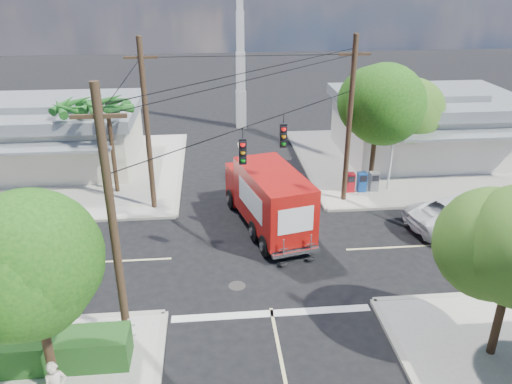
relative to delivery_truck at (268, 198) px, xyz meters
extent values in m
plane|color=black|center=(-0.64, -2.53, -1.63)|extent=(120.00, 120.00, 0.00)
cube|color=#A49F94|center=(10.36, 8.47, -1.56)|extent=(14.00, 14.00, 0.14)
cube|color=#A4A092|center=(3.36, 8.47, -1.56)|extent=(0.25, 14.00, 0.14)
cube|color=#A4A092|center=(10.36, 1.47, -1.56)|extent=(14.00, 0.25, 0.14)
cube|color=#A49F94|center=(-11.64, 8.47, -1.56)|extent=(14.00, 14.00, 0.14)
cube|color=#A4A092|center=(-4.64, 8.47, -1.56)|extent=(0.25, 14.00, 0.14)
cube|color=#A4A092|center=(-11.64, 1.47, -1.56)|extent=(14.00, 0.25, 0.14)
cube|color=beige|center=(-0.64, 7.47, -1.62)|extent=(0.12, 12.00, 0.01)
cube|color=beige|center=(9.36, -2.53, -1.62)|extent=(12.00, 0.12, 0.01)
cube|color=beige|center=(-10.64, -2.53, -1.62)|extent=(12.00, 0.12, 0.01)
cube|color=silver|center=(-0.64, -6.83, -1.62)|extent=(7.50, 0.40, 0.01)
cube|color=silver|center=(11.86, 9.47, 0.21)|extent=(11.00, 8.00, 3.40)
cube|color=gray|center=(11.86, 9.47, 2.26)|extent=(11.80, 8.80, 0.70)
cube|color=gray|center=(11.86, 9.47, 2.76)|extent=(6.05, 4.40, 0.50)
cube|color=gray|center=(11.86, 4.57, 1.41)|extent=(9.90, 1.80, 0.15)
cylinder|color=silver|center=(7.46, 3.77, -0.04)|extent=(0.12, 0.12, 2.90)
cube|color=beige|center=(-12.64, 9.97, 0.11)|extent=(10.00, 8.00, 3.20)
cube|color=gray|center=(-12.64, 9.97, 2.06)|extent=(10.80, 8.80, 0.70)
cube|color=gray|center=(-12.64, 9.97, 2.56)|extent=(5.50, 4.40, 0.50)
cube|color=gray|center=(-12.64, 5.07, 1.21)|extent=(9.00, 1.80, 0.15)
cylinder|color=silver|center=(-8.64, 4.27, -0.14)|extent=(0.12, 0.12, 2.70)
cube|color=silver|center=(-0.14, 17.47, -0.13)|extent=(0.80, 0.80, 3.00)
cube|color=silver|center=(-0.14, 17.47, 2.87)|extent=(0.70, 0.70, 3.00)
cube|color=silver|center=(-0.14, 17.47, 5.87)|extent=(0.60, 0.60, 3.00)
cylinder|color=#422D1C|center=(-7.64, -10.03, 0.37)|extent=(0.28, 0.28, 3.71)
sphere|color=#184713|center=(-7.64, -10.03, 2.69)|extent=(3.71, 3.71, 3.71)
sphere|color=#184713|center=(-8.04, -9.83, 2.92)|extent=(3.02, 3.02, 3.02)
sphere|color=#184713|center=(-7.29, -10.33, 2.57)|extent=(3.25, 3.25, 3.25)
cylinder|color=#422D1C|center=(6.56, 4.27, 0.56)|extent=(0.28, 0.28, 4.10)
sphere|color=#184713|center=(6.56, 4.27, 3.12)|extent=(4.10, 4.10, 4.10)
sphere|color=#184713|center=(6.16, 4.47, 3.37)|extent=(3.33, 3.33, 3.33)
sphere|color=#184713|center=(6.91, 3.97, 2.99)|extent=(3.58, 3.58, 3.58)
cylinder|color=#422D1C|center=(9.16, 6.47, 0.30)|extent=(0.28, 0.28, 3.58)
sphere|color=#3B6B22|center=(9.16, 6.47, 2.54)|extent=(3.58, 3.58, 3.58)
sphere|color=#3B6B22|center=(8.76, 6.67, 2.77)|extent=(2.91, 2.91, 2.91)
sphere|color=#3B6B22|center=(9.51, 6.17, 2.43)|extent=(3.14, 3.14, 3.14)
cylinder|color=#422D1C|center=(6.36, -9.73, 0.24)|extent=(0.28, 0.28, 3.46)
sphere|color=#3B6B22|center=(5.96, -9.53, 2.61)|extent=(2.81, 2.81, 2.81)
cylinder|color=#422D1C|center=(-8.14, 4.97, 1.01)|extent=(0.24, 0.24, 5.00)
cone|color=#1D5D1C|center=(-7.24, 4.97, 3.61)|extent=(0.50, 2.06, 0.98)
cone|color=#1D5D1C|center=(-7.58, 5.67, 3.61)|extent=(1.92, 1.68, 0.98)
cone|color=#1D5D1C|center=(-8.35, 5.85, 3.61)|extent=(2.12, 0.95, 0.98)
cone|color=#1D5D1C|center=(-8.96, 5.36, 3.61)|extent=(1.34, 2.07, 0.98)
cone|color=#1D5D1C|center=(-8.96, 4.58, 3.61)|extent=(1.34, 2.07, 0.98)
cone|color=#1D5D1C|center=(-8.35, 4.09, 3.61)|extent=(2.12, 0.95, 0.98)
cone|color=#1D5D1C|center=(-7.58, 4.26, 3.61)|extent=(1.92, 1.68, 0.98)
cylinder|color=#422D1C|center=(-10.14, 6.47, 0.81)|extent=(0.24, 0.24, 4.60)
cone|color=#1D5D1C|center=(-9.24, 6.47, 3.21)|extent=(0.50, 2.06, 0.98)
cone|color=#1D5D1C|center=(-9.58, 7.17, 3.21)|extent=(1.92, 1.68, 0.98)
cone|color=#1D5D1C|center=(-10.35, 7.35, 3.21)|extent=(2.12, 0.95, 0.98)
cone|color=#1D5D1C|center=(-10.96, 6.86, 3.21)|extent=(1.34, 2.07, 0.98)
cone|color=#1D5D1C|center=(-10.96, 6.08, 3.21)|extent=(1.34, 2.07, 0.98)
cone|color=#1D5D1C|center=(-10.35, 5.59, 3.21)|extent=(2.12, 0.95, 0.98)
cone|color=#1D5D1C|center=(-9.58, 5.76, 3.21)|extent=(1.92, 1.68, 0.98)
cylinder|color=#473321|center=(-5.84, -7.73, 2.87)|extent=(0.28, 0.28, 9.00)
cube|color=#473321|center=(-5.84, -7.73, 6.37)|extent=(1.60, 0.12, 0.12)
cylinder|color=#473321|center=(4.56, 2.67, 2.87)|extent=(0.28, 0.28, 9.00)
cube|color=#473321|center=(4.56, 2.67, 6.37)|extent=(1.60, 0.12, 0.12)
cylinder|color=#473321|center=(-5.84, 2.67, 2.87)|extent=(0.28, 0.28, 9.00)
cube|color=#473321|center=(-5.84, 2.67, 6.37)|extent=(1.60, 0.12, 0.12)
cylinder|color=black|center=(-0.64, -2.53, 4.57)|extent=(10.43, 10.43, 0.04)
cube|color=black|center=(-1.44, -3.33, 3.62)|extent=(0.30, 0.24, 1.05)
sphere|color=red|center=(-1.44, -3.47, 3.95)|extent=(0.20, 0.20, 0.20)
cube|color=black|center=(0.46, -1.43, 3.62)|extent=(0.30, 0.24, 1.05)
sphere|color=red|center=(0.46, -1.57, 3.95)|extent=(0.20, 0.20, 0.20)
cube|color=silver|center=(-8.44, -8.13, -1.14)|extent=(5.94, 0.05, 0.08)
cube|color=silver|center=(-8.44, -8.13, -0.74)|extent=(5.94, 0.05, 0.08)
cube|color=silver|center=(-5.64, -8.13, -0.99)|extent=(0.09, 0.06, 1.00)
cube|color=#1C4414|center=(-8.64, -8.93, -0.94)|extent=(6.20, 1.20, 1.10)
cube|color=#AA0F19|center=(5.16, 3.67, -0.94)|extent=(0.50, 0.50, 1.10)
cube|color=navy|center=(5.86, 3.67, -0.94)|extent=(0.50, 0.50, 1.10)
cube|color=slate|center=(6.56, 3.67, -0.94)|extent=(0.50, 0.50, 1.10)
cube|color=black|center=(-0.03, 0.14, -1.13)|extent=(3.77, 7.45, 0.23)
cube|color=#B4120E|center=(-0.71, 2.85, -0.39)|extent=(2.51, 2.04, 2.02)
cube|color=black|center=(-0.86, 3.48, -0.03)|extent=(1.92, 0.69, 0.87)
cube|color=silver|center=(-0.91, 3.66, -1.03)|extent=(2.07, 0.61, 0.32)
cube|color=#B4120E|center=(0.16, -0.66, 0.25)|extent=(3.50, 5.71, 2.66)
cube|color=white|center=(1.29, -0.38, 0.39)|extent=(0.81, 3.21, 1.19)
cube|color=white|center=(-0.97, -0.94, 0.39)|extent=(0.81, 3.21, 1.19)
cube|color=white|center=(0.81, -3.26, 0.39)|extent=(1.61, 0.41, 1.19)
cube|color=silver|center=(0.84, -3.37, -1.13)|extent=(2.19, 0.75, 0.16)
cube|color=silver|center=(0.24, -3.64, -0.76)|extent=(0.41, 0.15, 0.92)
cube|color=silver|center=(1.49, -3.33, -0.76)|extent=(0.41, 0.15, 0.92)
cylinder|color=black|center=(-1.70, 2.47, -1.13)|extent=(0.53, 1.05, 1.01)
cylinder|color=black|center=(0.35, 2.97, -1.13)|extent=(0.53, 1.05, 1.01)
cylinder|color=black|center=(-0.42, -2.69, -1.13)|extent=(0.53, 1.05, 1.01)
cylinder|color=black|center=(1.63, -2.19, -1.13)|extent=(0.53, 1.05, 1.01)
imported|color=silver|center=(9.58, -1.12, -0.83)|extent=(6.14, 3.65, 1.60)
camera|label=1|loc=(-2.69, -21.94, 10.20)|focal=35.00mm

